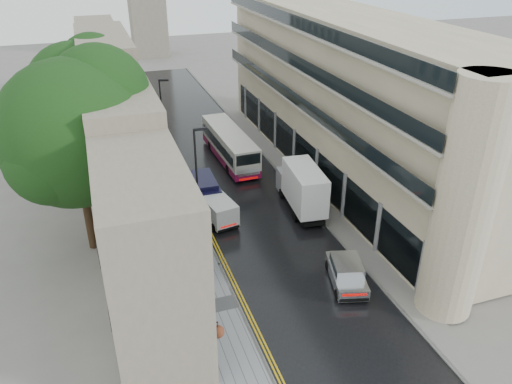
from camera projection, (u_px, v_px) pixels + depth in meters
road at (232, 179)px, 45.60m from camera, size 9.00×85.00×0.02m
left_sidewalk at (168, 187)px, 43.91m from camera, size 2.70×85.00×0.12m
right_sidewalk at (287, 170)px, 47.11m from camera, size 1.80×85.00×0.12m
old_shop_row at (115, 119)px, 42.24m from camera, size 4.50×56.00×12.00m
modern_block at (347, 98)px, 44.04m from camera, size 8.00×40.00×14.00m
tree_near at (78, 158)px, 32.54m from camera, size 10.56×10.56×13.89m
tree_far at (80, 109)px, 43.87m from camera, size 9.24×9.24×12.46m
cream_bus at (228, 159)px, 45.75m from camera, size 2.82×11.09×3.00m
white_lorry at (296, 199)px, 38.06m from camera, size 2.94×7.57×3.88m
silver_hatchback at (338, 288)px, 30.29m from camera, size 2.97×4.70×1.63m
white_van at (214, 220)px, 37.11m from camera, size 2.67×4.70×2.01m
navy_van at (198, 200)px, 39.37m from camera, size 2.04×4.85×2.45m
pedestrian at (170, 207)px, 38.80m from camera, size 0.72×0.54×1.78m
lamp_post_near at (197, 185)px, 34.89m from camera, size 0.94×0.22×8.34m
lamp_post_far at (163, 122)px, 47.00m from camera, size 0.93×0.45×8.05m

